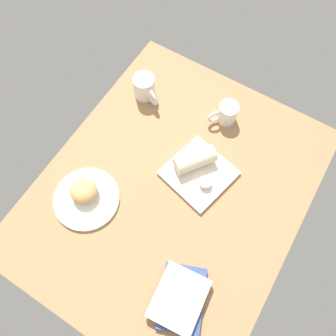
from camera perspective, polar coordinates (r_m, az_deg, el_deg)
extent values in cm
cube|color=#9E754C|center=(123.48, 0.79, -3.98)|extent=(110.00, 90.00, 4.00)
cylinder|color=white|center=(123.19, -13.74, -5.15)|extent=(23.53, 23.53, 1.40)
ellipsoid|color=tan|center=(120.28, -14.22, -3.78)|extent=(12.58, 12.57, 6.27)
cube|color=silver|center=(123.49, 5.28, -0.89)|extent=(26.54, 26.54, 1.60)
cylinder|color=silver|center=(120.09, 6.40, -2.51)|extent=(4.46, 4.46, 2.64)
cylinder|color=#D64E28|center=(119.14, 6.45, -2.34)|extent=(3.66, 3.66, 0.40)
cylinder|color=beige|center=(120.99, 4.63, 1.43)|extent=(16.05, 14.16, 6.66)
cube|color=#33477F|center=(113.63, 2.40, -21.34)|extent=(23.71, 20.03, 2.42)
cube|color=silver|center=(111.21, 1.89, -21.39)|extent=(19.68, 16.78, 2.35)
cylinder|color=white|center=(132.88, 10.15, 9.26)|extent=(7.65, 7.65, 8.51)
cylinder|color=#9E6441|center=(129.86, 10.41, 10.12)|extent=(6.27, 6.27, 0.40)
torus|color=white|center=(131.23, 8.04, 8.70)|extent=(5.62, 4.95, 6.31)
cylinder|color=white|center=(137.24, -4.10, 13.67)|extent=(8.51, 8.51, 9.94)
cylinder|color=#B27239|center=(133.77, -4.22, 14.79)|extent=(6.98, 6.98, 0.40)
torus|color=white|center=(134.17, -2.75, 12.00)|extent=(4.14, 6.99, 7.17)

